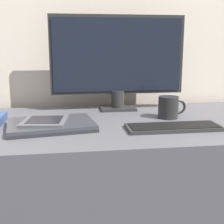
% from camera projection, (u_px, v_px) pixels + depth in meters
% --- Properties ---
extents(wall_back, '(3.60, 0.05, 2.40)m').
position_uv_depth(wall_back, '(107.00, 4.00, 1.50)').
color(wall_back, beige).
rests_on(wall_back, ground_plane).
extents(desk, '(1.49, 0.66, 0.72)m').
position_uv_depth(desk, '(120.00, 205.00, 1.29)').
color(desk, '#4C4C51').
rests_on(desk, ground_plane).
extents(monitor, '(0.60, 0.11, 0.42)m').
position_uv_depth(monitor, '(118.00, 59.00, 1.39)').
color(monitor, '#262626').
rests_on(monitor, desk).
extents(keyboard, '(0.34, 0.12, 0.01)m').
position_uv_depth(keyboard, '(174.00, 127.00, 1.11)').
color(keyboard, '#282828').
rests_on(keyboard, desk).
extents(laptop, '(0.33, 0.26, 0.02)m').
position_uv_depth(laptop, '(51.00, 125.00, 1.12)').
color(laptop, '#232328').
rests_on(laptop, desk).
extents(ereader, '(0.17, 0.19, 0.01)m').
position_uv_depth(ereader, '(45.00, 121.00, 1.11)').
color(ereader, '#4C4C51').
rests_on(ereader, laptop).
extents(coffee_mug, '(0.12, 0.08, 0.09)m').
position_uv_depth(coffee_mug, '(169.00, 107.00, 1.26)').
color(coffee_mug, black).
rests_on(coffee_mug, desk).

